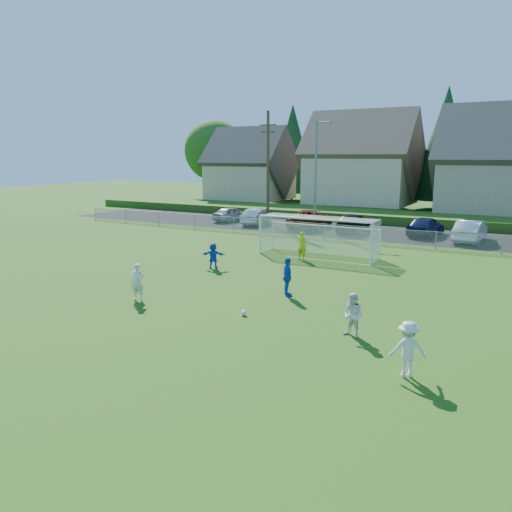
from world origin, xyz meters
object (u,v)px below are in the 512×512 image
(goalkeeper, at_px, (302,246))
(car_b, at_px, (257,217))
(player_blue_a, at_px, (287,277))
(car_c, at_px, (311,219))
(player_blue_b, at_px, (213,256))
(car_e, at_px, (426,226))
(car_a, at_px, (231,214))
(player_white_c, at_px, (408,349))
(player_white_b, at_px, (353,315))
(car_d, at_px, (353,223))
(player_white_a, at_px, (138,282))
(car_f, at_px, (470,231))
(soccer_goal, at_px, (319,230))
(soccer_ball, at_px, (244,313))

(goalkeeper, bearing_deg, car_b, -47.61)
(player_blue_a, xyz_separation_m, car_c, (-7.57, 20.24, -0.07))
(player_blue_b, relative_size, car_e, 0.31)
(car_a, relative_size, car_b, 0.93)
(player_white_c, height_order, car_b, player_white_c)
(player_white_b, relative_size, car_e, 0.34)
(goalkeeper, distance_m, car_d, 12.32)
(player_white_a, xyz_separation_m, car_f, (10.71, 23.21, -0.03))
(player_white_b, bearing_deg, car_c, 133.00)
(car_b, distance_m, soccer_goal, 14.96)
(car_b, bearing_deg, soccer_goal, 127.05)
(goalkeeper, xyz_separation_m, car_a, (-13.36, 13.12, -0.17))
(car_d, bearing_deg, player_blue_a, 93.97)
(car_c, bearing_deg, player_white_a, 91.16)
(player_white_b, relative_size, car_f, 0.33)
(soccer_goal, bearing_deg, player_white_c, -59.43)
(soccer_ball, xyz_separation_m, car_b, (-12.46, 23.26, 0.60))
(player_blue_b, bearing_deg, car_f, -144.88)
(car_c, bearing_deg, goalkeeper, 106.85)
(player_blue_b, xyz_separation_m, car_f, (11.42, 16.35, 0.07))
(car_a, distance_m, car_c, 8.49)
(car_c, height_order, soccer_goal, soccer_goal)
(player_blue_b, distance_m, car_a, 20.29)
(car_c, bearing_deg, player_blue_b, 90.93)
(player_white_a, xyz_separation_m, car_b, (-7.38, 23.72, -0.10))
(player_white_a, height_order, player_white_b, player_white_a)
(player_white_b, height_order, player_blue_a, player_blue_a)
(car_d, height_order, soccer_goal, soccer_goal)
(player_blue_a, xyz_separation_m, car_b, (-12.71, 19.86, -0.16))
(soccer_ball, distance_m, car_e, 24.05)
(player_white_c, distance_m, car_c, 29.68)
(car_d, bearing_deg, soccer_goal, 90.95)
(car_e, distance_m, soccer_goal, 12.16)
(car_a, relative_size, soccer_goal, 0.54)
(goalkeeper, height_order, car_e, goalkeeper)
(player_blue_b, relative_size, soccer_goal, 0.19)
(car_a, xyz_separation_m, car_c, (8.48, -0.40, 0.11))
(player_blue_b, xyz_separation_m, car_e, (8.07, 17.54, 0.06))
(car_b, height_order, car_f, car_f)
(player_blue_a, height_order, car_a, player_blue_a)
(player_white_c, bearing_deg, car_e, -106.32)
(player_blue_b, relative_size, car_b, 0.33)
(player_blue_a, distance_m, car_f, 20.09)
(goalkeeper, xyz_separation_m, car_e, (4.72, 13.01, -0.09))
(car_d, height_order, car_e, car_e)
(car_a, distance_m, car_f, 21.47)
(soccer_goal, bearing_deg, car_f, 53.04)
(player_blue_b, distance_m, goalkeeper, 5.63)
(car_c, relative_size, car_f, 1.20)
(player_blue_b, xyz_separation_m, car_a, (-10.01, 17.65, -0.03))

